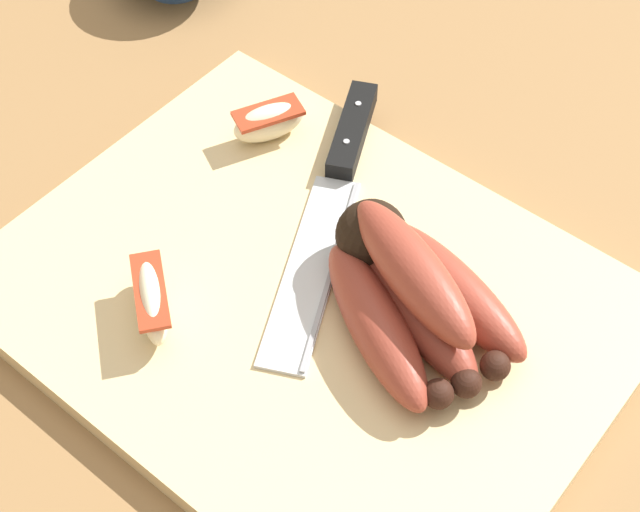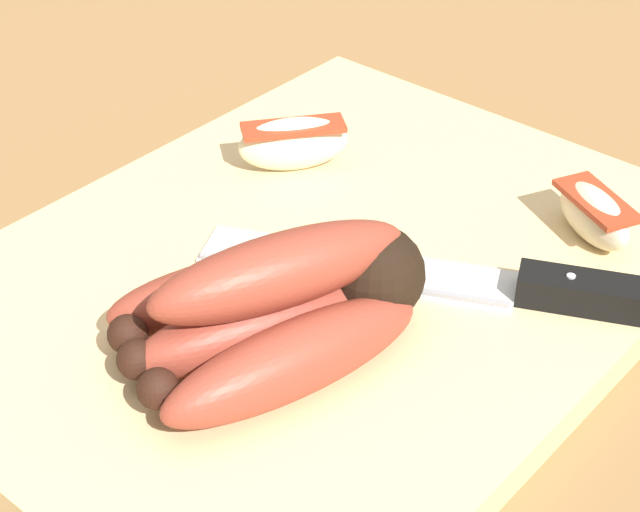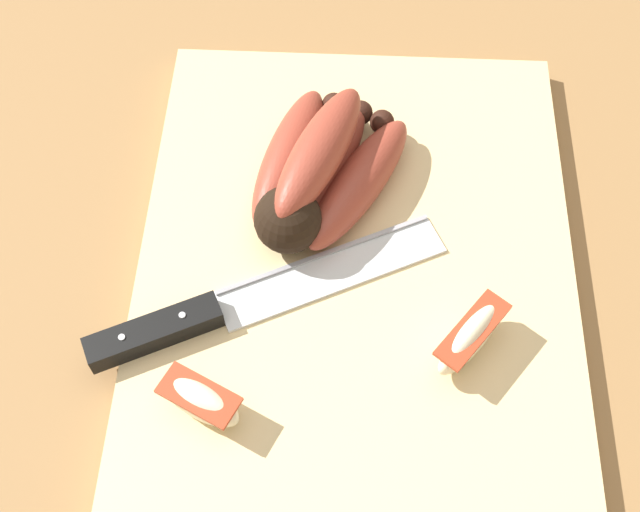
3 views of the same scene
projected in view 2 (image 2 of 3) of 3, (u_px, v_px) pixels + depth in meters
ground_plane at (308, 302)px, 0.61m from camera, size 6.00×6.00×0.00m
cutting_board at (324, 283)px, 0.61m from camera, size 0.44×0.34×0.02m
banana_bunch at (283, 307)px, 0.54m from camera, size 0.17×0.14×0.07m
chefs_knife at (520, 287)px, 0.58m from camera, size 0.15×0.26×0.02m
apple_wedge_near at (594, 214)px, 0.62m from camera, size 0.05×0.06×0.03m
apple_wedge_middle at (294, 142)px, 0.68m from camera, size 0.07×0.06×0.04m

